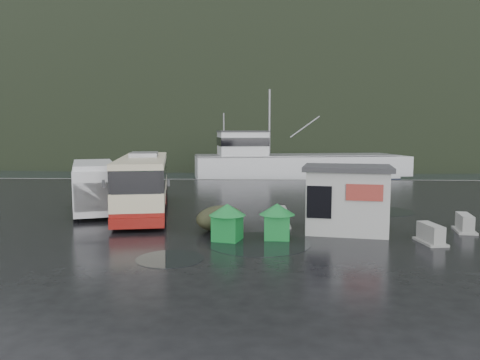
{
  "coord_description": "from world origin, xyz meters",
  "views": [
    {
      "loc": [
        2.58,
        -21.03,
        4.31
      ],
      "look_at": [
        1.56,
        3.62,
        1.7
      ],
      "focal_mm": 35.0,
      "sensor_mm": 36.0,
      "label": 1
    }
  ],
  "objects_px": {
    "jersey_barrier_b": "(430,243)",
    "fishing_trawler": "(296,172)",
    "ticket_kiosk": "(346,232)",
    "jersey_barrier_a": "(281,225)",
    "waste_bin_left": "(227,240)",
    "white_van": "(95,212)",
    "coach_bus": "(144,211)",
    "dome_tent": "(220,230)",
    "jersey_barrier_c": "(464,232)",
    "waste_bin_right": "(277,239)"
  },
  "relations": [
    {
      "from": "jersey_barrier_c",
      "to": "fishing_trawler",
      "type": "distance_m",
      "value": 29.13
    },
    {
      "from": "coach_bus",
      "to": "fishing_trawler",
      "type": "distance_m",
      "value": 26.11
    },
    {
      "from": "ticket_kiosk",
      "to": "jersey_barrier_a",
      "type": "height_order",
      "value": "ticket_kiosk"
    },
    {
      "from": "dome_tent",
      "to": "fishing_trawler",
      "type": "bearing_deg",
      "value": 79.18
    },
    {
      "from": "jersey_barrier_a",
      "to": "jersey_barrier_b",
      "type": "xyz_separation_m",
      "value": [
        5.61,
        -3.14,
        0.0
      ]
    },
    {
      "from": "jersey_barrier_b",
      "to": "jersey_barrier_c",
      "type": "height_order",
      "value": "jersey_barrier_c"
    },
    {
      "from": "jersey_barrier_b",
      "to": "waste_bin_right",
      "type": "bearing_deg",
      "value": 175.41
    },
    {
      "from": "jersey_barrier_c",
      "to": "white_van",
      "type": "bearing_deg",
      "value": 166.35
    },
    {
      "from": "white_van",
      "to": "jersey_barrier_b",
      "type": "height_order",
      "value": "white_van"
    },
    {
      "from": "coach_bus",
      "to": "jersey_barrier_c",
      "type": "bearing_deg",
      "value": -27.6
    },
    {
      "from": "coach_bus",
      "to": "jersey_barrier_c",
      "type": "height_order",
      "value": "coach_bus"
    },
    {
      "from": "coach_bus",
      "to": "white_van",
      "type": "xyz_separation_m",
      "value": [
        -2.6,
        -0.29,
        0.0
      ]
    },
    {
      "from": "waste_bin_left",
      "to": "jersey_barrier_c",
      "type": "distance_m",
      "value": 10.25
    },
    {
      "from": "ticket_kiosk",
      "to": "jersey_barrier_b",
      "type": "relative_size",
      "value": 2.43
    },
    {
      "from": "coach_bus",
      "to": "jersey_barrier_c",
      "type": "xyz_separation_m",
      "value": [
        14.99,
        -4.56,
        0.0
      ]
    },
    {
      "from": "jersey_barrier_c",
      "to": "fishing_trawler",
      "type": "bearing_deg",
      "value": 99.91
    },
    {
      "from": "white_van",
      "to": "ticket_kiosk",
      "type": "distance_m",
      "value": 13.31
    },
    {
      "from": "waste_bin_left",
      "to": "fishing_trawler",
      "type": "height_order",
      "value": "fishing_trawler"
    },
    {
      "from": "jersey_barrier_b",
      "to": "fishing_trawler",
      "type": "bearing_deg",
      "value": 95.19
    },
    {
      "from": "waste_bin_right",
      "to": "dome_tent",
      "type": "distance_m",
      "value": 2.91
    },
    {
      "from": "waste_bin_left",
      "to": "coach_bus",
      "type": "bearing_deg",
      "value": 126.9
    },
    {
      "from": "waste_bin_left",
      "to": "jersey_barrier_b",
      "type": "xyz_separation_m",
      "value": [
        7.84,
        -0.13,
        0.0
      ]
    },
    {
      "from": "dome_tent",
      "to": "jersey_barrier_a",
      "type": "xyz_separation_m",
      "value": [
        2.69,
        1.06,
        0.0
      ]
    },
    {
      "from": "dome_tent",
      "to": "jersey_barrier_c",
      "type": "relative_size",
      "value": 1.76
    },
    {
      "from": "fishing_trawler",
      "to": "jersey_barrier_a",
      "type": "bearing_deg",
      "value": -106.61
    },
    {
      "from": "jersey_barrier_a",
      "to": "waste_bin_right",
      "type": "bearing_deg",
      "value": -95.77
    },
    {
      "from": "coach_bus",
      "to": "dome_tent",
      "type": "height_order",
      "value": "coach_bus"
    },
    {
      "from": "coach_bus",
      "to": "jersey_barrier_a",
      "type": "height_order",
      "value": "coach_bus"
    },
    {
      "from": "jersey_barrier_c",
      "to": "fishing_trawler",
      "type": "relative_size",
      "value": 0.06
    },
    {
      "from": "white_van",
      "to": "ticket_kiosk",
      "type": "xyz_separation_m",
      "value": [
        12.52,
        -4.5,
        0.0
      ]
    },
    {
      "from": "coach_bus",
      "to": "waste_bin_left",
      "type": "distance_m",
      "value": 8.23
    },
    {
      "from": "dome_tent",
      "to": "jersey_barrier_c",
      "type": "xyz_separation_m",
      "value": [
        10.51,
        0.06,
        0.0
      ]
    },
    {
      "from": "waste_bin_right",
      "to": "jersey_barrier_b",
      "type": "xyz_separation_m",
      "value": [
        5.88,
        -0.47,
        0.0
      ]
    },
    {
      "from": "jersey_barrier_a",
      "to": "fishing_trawler",
      "type": "bearing_deg",
      "value": 84.21
    },
    {
      "from": "waste_bin_left",
      "to": "white_van",
      "type": "bearing_deg",
      "value": 140.2
    },
    {
      "from": "white_van",
      "to": "jersey_barrier_b",
      "type": "xyz_separation_m",
      "value": [
        15.39,
        -6.42,
        0.0
      ]
    },
    {
      "from": "waste_bin_right",
      "to": "white_van",
      "type": "bearing_deg",
      "value": 147.97
    },
    {
      "from": "dome_tent",
      "to": "waste_bin_right",
      "type": "bearing_deg",
      "value": -33.63
    },
    {
      "from": "jersey_barrier_a",
      "to": "jersey_barrier_c",
      "type": "xyz_separation_m",
      "value": [
        7.82,
        -0.99,
        0.0
      ]
    },
    {
      "from": "waste_bin_left",
      "to": "jersey_barrier_b",
      "type": "bearing_deg",
      "value": -0.98
    },
    {
      "from": "dome_tent",
      "to": "jersey_barrier_b",
      "type": "bearing_deg",
      "value": -14.08
    },
    {
      "from": "ticket_kiosk",
      "to": "fishing_trawler",
      "type": "bearing_deg",
      "value": 99.99
    },
    {
      "from": "jersey_barrier_a",
      "to": "jersey_barrier_b",
      "type": "distance_m",
      "value": 6.43
    },
    {
      "from": "ticket_kiosk",
      "to": "jersey_barrier_c",
      "type": "xyz_separation_m",
      "value": [
        5.07,
        0.22,
        0.0
      ]
    },
    {
      "from": "dome_tent",
      "to": "fishing_trawler",
      "type": "height_order",
      "value": "fishing_trawler"
    },
    {
      "from": "waste_bin_left",
      "to": "ticket_kiosk",
      "type": "height_order",
      "value": "ticket_kiosk"
    },
    {
      "from": "dome_tent",
      "to": "jersey_barrier_b",
      "type": "height_order",
      "value": "dome_tent"
    },
    {
      "from": "waste_bin_right",
      "to": "jersey_barrier_b",
      "type": "bearing_deg",
      "value": -4.59
    },
    {
      "from": "waste_bin_right",
      "to": "jersey_barrier_a",
      "type": "bearing_deg",
      "value": 84.23
    },
    {
      "from": "jersey_barrier_b",
      "to": "jersey_barrier_c",
      "type": "xyz_separation_m",
      "value": [
        2.21,
        2.15,
        0.0
      ]
    }
  ]
}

